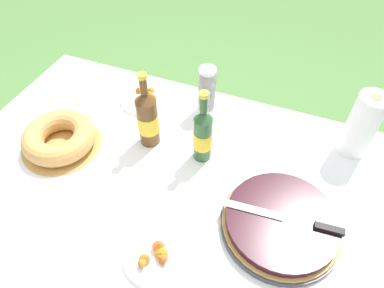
{
  "coord_description": "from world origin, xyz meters",
  "views": [
    {
      "loc": [
        0.35,
        -0.64,
        1.73
      ],
      "look_at": [
        0.04,
        0.16,
        0.78
      ],
      "focal_mm": 32.0,
      "sensor_mm": 36.0,
      "label": 1
    }
  ],
  "objects_px": {
    "bundt_cake": "(59,138)",
    "snack_plate_left": "(156,255)",
    "serving_knife": "(293,220)",
    "snack_plate_near": "(145,98)",
    "cider_bottle_green": "(203,135)",
    "berry_tart": "(281,223)",
    "cider_bottle_amber": "(148,118)",
    "paper_towel_roll": "(362,125)",
    "cup_stack": "(206,90)"
  },
  "relations": [
    {
      "from": "bundt_cake",
      "to": "snack_plate_near",
      "type": "xyz_separation_m",
      "value": [
        0.18,
        0.37,
        -0.03
      ]
    },
    {
      "from": "bundt_cake",
      "to": "cup_stack",
      "type": "height_order",
      "value": "cup_stack"
    },
    {
      "from": "cider_bottle_amber",
      "to": "snack_plate_near",
      "type": "relative_size",
      "value": 1.45
    },
    {
      "from": "bundt_cake",
      "to": "cup_stack",
      "type": "distance_m",
      "value": 0.62
    },
    {
      "from": "bundt_cake",
      "to": "snack_plate_left",
      "type": "distance_m",
      "value": 0.62
    },
    {
      "from": "cup_stack",
      "to": "cider_bottle_amber",
      "type": "bearing_deg",
      "value": -118.84
    },
    {
      "from": "snack_plate_left",
      "to": "cup_stack",
      "type": "bearing_deg",
      "value": 97.33
    },
    {
      "from": "cup_stack",
      "to": "snack_plate_near",
      "type": "distance_m",
      "value": 0.29
    },
    {
      "from": "bundt_cake",
      "to": "snack_plate_near",
      "type": "relative_size",
      "value": 1.39
    },
    {
      "from": "paper_towel_roll",
      "to": "snack_plate_left",
      "type": "bearing_deg",
      "value": -127.5
    },
    {
      "from": "cider_bottle_green",
      "to": "paper_towel_roll",
      "type": "height_order",
      "value": "cider_bottle_green"
    },
    {
      "from": "berry_tart",
      "to": "snack_plate_near",
      "type": "bearing_deg",
      "value": 149.44
    },
    {
      "from": "berry_tart",
      "to": "snack_plate_left",
      "type": "height_order",
      "value": "berry_tart"
    },
    {
      "from": "serving_knife",
      "to": "paper_towel_roll",
      "type": "xyz_separation_m",
      "value": [
        0.16,
        0.44,
        0.07
      ]
    },
    {
      "from": "berry_tart",
      "to": "snack_plate_left",
      "type": "relative_size",
      "value": 1.9
    },
    {
      "from": "cup_stack",
      "to": "paper_towel_roll",
      "type": "relative_size",
      "value": 0.81
    },
    {
      "from": "berry_tart",
      "to": "serving_knife",
      "type": "relative_size",
      "value": 1.04
    },
    {
      "from": "cider_bottle_green",
      "to": "cider_bottle_amber",
      "type": "relative_size",
      "value": 0.96
    },
    {
      "from": "berry_tart",
      "to": "serving_knife",
      "type": "bearing_deg",
      "value": 4.13
    },
    {
      "from": "cider_bottle_amber",
      "to": "snack_plate_near",
      "type": "xyz_separation_m",
      "value": [
        -0.13,
        0.22,
        -0.11
      ]
    },
    {
      "from": "berry_tart",
      "to": "cider_bottle_amber",
      "type": "height_order",
      "value": "cider_bottle_amber"
    },
    {
      "from": "cider_bottle_green",
      "to": "berry_tart",
      "type": "bearing_deg",
      "value": -29.69
    },
    {
      "from": "cup_stack",
      "to": "cider_bottle_green",
      "type": "distance_m",
      "value": 0.27
    },
    {
      "from": "cider_bottle_green",
      "to": "snack_plate_near",
      "type": "height_order",
      "value": "cider_bottle_green"
    },
    {
      "from": "cider_bottle_amber",
      "to": "berry_tart",
      "type": "bearing_deg",
      "value": -19.11
    },
    {
      "from": "berry_tart",
      "to": "snack_plate_left",
      "type": "bearing_deg",
      "value": -144.2
    },
    {
      "from": "berry_tart",
      "to": "snack_plate_near",
      "type": "distance_m",
      "value": 0.81
    },
    {
      "from": "cider_bottle_green",
      "to": "snack_plate_near",
      "type": "xyz_separation_m",
      "value": [
        -0.35,
        0.22,
        -0.11
      ]
    },
    {
      "from": "serving_knife",
      "to": "snack_plate_near",
      "type": "relative_size",
      "value": 1.68
    },
    {
      "from": "cup_stack",
      "to": "cider_bottle_green",
      "type": "xyz_separation_m",
      "value": [
        0.08,
        -0.26,
        0.01
      ]
    },
    {
      "from": "cider_bottle_amber",
      "to": "cup_stack",
      "type": "bearing_deg",
      "value": 61.16
    },
    {
      "from": "serving_knife",
      "to": "cup_stack",
      "type": "distance_m",
      "value": 0.64
    },
    {
      "from": "berry_tart",
      "to": "bundt_cake",
      "type": "relative_size",
      "value": 1.26
    },
    {
      "from": "cider_bottle_amber",
      "to": "paper_towel_roll",
      "type": "height_order",
      "value": "cider_bottle_amber"
    },
    {
      "from": "snack_plate_left",
      "to": "serving_knife",
      "type": "bearing_deg",
      "value": 33.77
    },
    {
      "from": "cider_bottle_amber",
      "to": "snack_plate_left",
      "type": "bearing_deg",
      "value": -61.96
    },
    {
      "from": "serving_knife",
      "to": "snack_plate_near",
      "type": "distance_m",
      "value": 0.83
    },
    {
      "from": "cup_stack",
      "to": "snack_plate_left",
      "type": "distance_m",
      "value": 0.71
    },
    {
      "from": "cider_bottle_green",
      "to": "snack_plate_left",
      "type": "relative_size",
      "value": 1.52
    },
    {
      "from": "bundt_cake",
      "to": "cider_bottle_amber",
      "type": "bearing_deg",
      "value": 25.8
    },
    {
      "from": "snack_plate_left",
      "to": "snack_plate_near",
      "type": "bearing_deg",
      "value": 119.23
    },
    {
      "from": "cider_bottle_green",
      "to": "snack_plate_left",
      "type": "height_order",
      "value": "cider_bottle_green"
    },
    {
      "from": "snack_plate_left",
      "to": "paper_towel_roll",
      "type": "bearing_deg",
      "value": 52.5
    },
    {
      "from": "paper_towel_roll",
      "to": "serving_knife",
      "type": "bearing_deg",
      "value": -110.08
    },
    {
      "from": "serving_knife",
      "to": "paper_towel_roll",
      "type": "bearing_deg",
      "value": -114.21
    },
    {
      "from": "bundt_cake",
      "to": "paper_towel_roll",
      "type": "xyz_separation_m",
      "value": [
        1.07,
        0.4,
        0.09
      ]
    },
    {
      "from": "serving_knife",
      "to": "cider_bottle_amber",
      "type": "xyz_separation_m",
      "value": [
        -0.59,
        0.19,
        0.06
      ]
    },
    {
      "from": "berry_tart",
      "to": "cup_stack",
      "type": "height_order",
      "value": "cup_stack"
    },
    {
      "from": "bundt_cake",
      "to": "paper_towel_roll",
      "type": "relative_size",
      "value": 1.17
    },
    {
      "from": "paper_towel_roll",
      "to": "berry_tart",
      "type": "bearing_deg",
      "value": -113.28
    }
  ]
}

